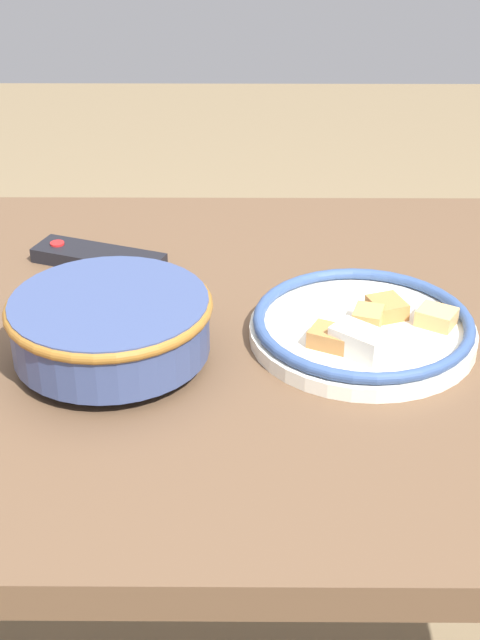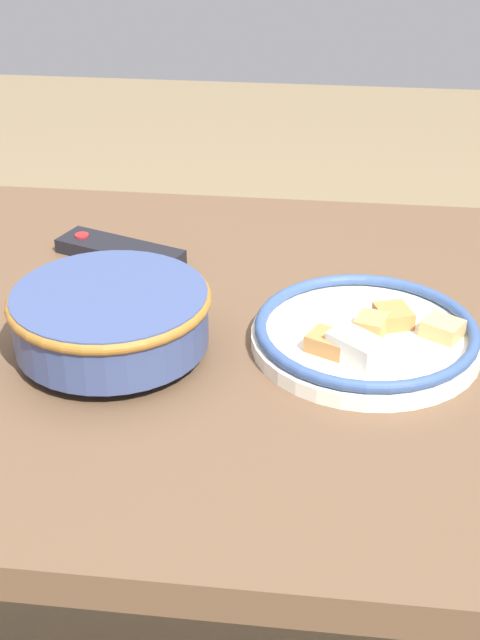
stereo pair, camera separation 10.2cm
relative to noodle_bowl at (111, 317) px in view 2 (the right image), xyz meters
name	(u,v)px [view 2 (the right image)]	position (x,y,z in m)	size (l,w,h in m)	color
dining_table	(198,383)	(0.09, 0.08, -0.13)	(1.49, 0.84, 0.76)	brown
noodle_bowl	(111,317)	(0.00, 0.00, 0.00)	(0.23, 0.23, 0.08)	#384775
food_plate	(366,335)	(0.29, 0.05, -0.03)	(0.27, 0.27, 0.05)	silver
tv_remote	(120,251)	(-0.05, 0.25, -0.04)	(0.19, 0.12, 0.02)	black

